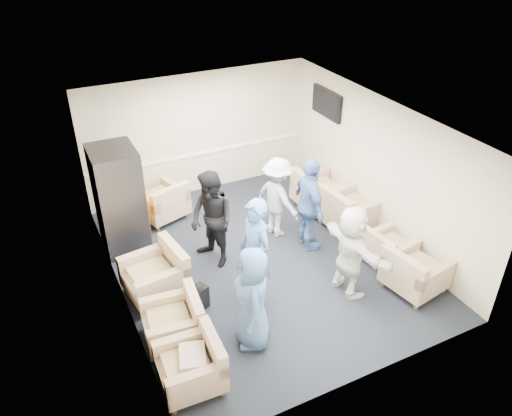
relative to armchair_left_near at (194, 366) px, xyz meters
name	(u,v)px	position (x,y,z in m)	size (l,w,h in m)	color
floor	(261,260)	(2.04, 2.07, -0.33)	(6.00, 6.00, 0.00)	black
ceiling	(261,123)	(2.04, 2.07, 2.37)	(6.00, 6.00, 0.00)	white
back_wall	(199,134)	(2.04, 5.07, 1.02)	(5.00, 0.02, 2.70)	beige
front_wall	(369,306)	(2.04, -0.93, 1.02)	(5.00, 0.02, 2.70)	beige
left_wall	(114,234)	(-0.46, 2.07, 1.02)	(0.02, 6.00, 2.70)	beige
right_wall	(379,168)	(4.54, 2.07, 1.02)	(0.02, 6.00, 2.70)	beige
chair_rail	(200,154)	(2.04, 5.05, 0.57)	(4.98, 0.04, 0.06)	white
tv	(327,104)	(4.47, 3.87, 1.72)	(0.10, 1.00, 0.58)	black
armchair_left_near	(194,366)	(0.00, 0.00, 0.00)	(0.87, 0.87, 0.66)	tan
armchair_left_mid	(177,323)	(0.05, 0.88, 0.00)	(0.91, 0.91, 0.66)	tan
armchair_left_far	(158,276)	(0.11, 2.01, 0.04)	(1.04, 1.04, 0.74)	tan
armchair_right_near	(413,274)	(3.96, 0.21, 0.02)	(1.01, 1.01, 0.70)	tan
armchair_right_midnear	(387,250)	(4.03, 0.98, -0.02)	(0.86, 0.86, 0.62)	tan
armchair_right_midfar	(347,212)	(4.06, 2.27, 0.05)	(1.03, 1.03, 0.76)	tan
armchair_right_far	(316,193)	(3.94, 3.22, 0.03)	(0.93, 0.93, 0.73)	tan
armchair_corner	(163,203)	(0.88, 4.25, 0.03)	(1.12, 1.12, 0.71)	tan
vending_machine	(119,199)	(-0.06, 3.67, 0.67)	(0.81, 0.95, 2.01)	#46464D
backpack	(198,296)	(0.57, 1.38, -0.07)	(0.35, 0.30, 0.50)	black
pillow	(193,357)	(-0.01, 0.00, 0.17)	(0.45, 0.34, 0.13)	beige
person_front_left	(252,299)	(1.04, 0.35, 0.50)	(0.81, 0.53, 1.67)	#456AA6
person_mid_left	(255,254)	(1.46, 1.14, 0.63)	(0.70, 0.46, 1.91)	#456AA6
person_back_left	(212,220)	(1.26, 2.42, 0.58)	(0.88, 0.69, 1.81)	black
person_back_right	(278,198)	(2.73, 2.73, 0.49)	(1.05, 0.60, 1.63)	white
person_mid_right	(309,205)	(3.03, 2.07, 0.59)	(1.08, 0.45, 1.84)	#456AA6
person_front_right	(351,251)	(2.98, 0.68, 0.49)	(1.53, 0.49, 1.65)	white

